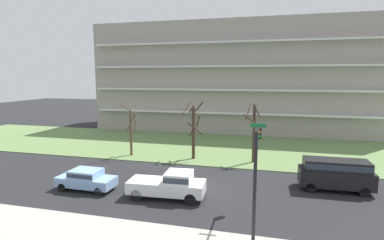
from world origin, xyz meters
name	(u,v)px	position (x,y,z in m)	size (l,w,h in m)	color
ground	(199,190)	(0.00, 0.00, 0.00)	(160.00, 160.00, 0.00)	#232326
grass_lawn_strip	(225,148)	(0.00, 14.00, 0.04)	(80.00, 16.00, 0.08)	#66844C
apartment_building	(238,78)	(0.00, 28.23, 8.30)	(44.09, 13.40, 16.60)	#9E938C
tree_far_left	(131,130)	(-9.34, 7.98, 2.87)	(1.76, 1.82, 5.80)	brown
tree_left	(194,129)	(-2.51, 8.32, 3.16)	(2.17, 2.19, 6.06)	#423023
tree_center	(254,131)	(3.53, 8.42, 3.21)	(1.66, 1.90, 5.99)	#423023
pickup_white_near_left	(170,184)	(-1.69, -1.99, 1.02)	(5.51, 2.31, 1.95)	white
sedan_blue_center_left	(86,179)	(-8.33, -2.00, 0.87)	(4.43, 1.88, 1.57)	#8CB2E0
van_black_center_right	(336,172)	(9.92, 2.50, 1.40)	(5.22, 2.05, 2.36)	black
traffic_signal_mast	(257,158)	(4.33, -4.76, 4.05)	(0.90, 5.28, 5.89)	black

